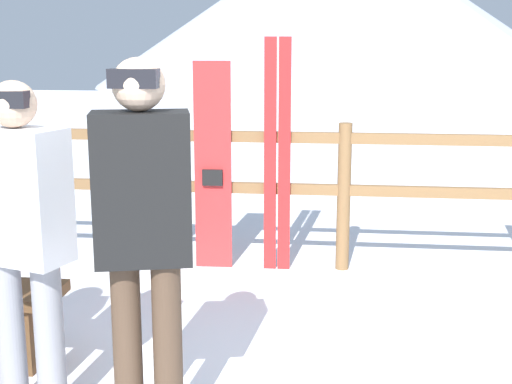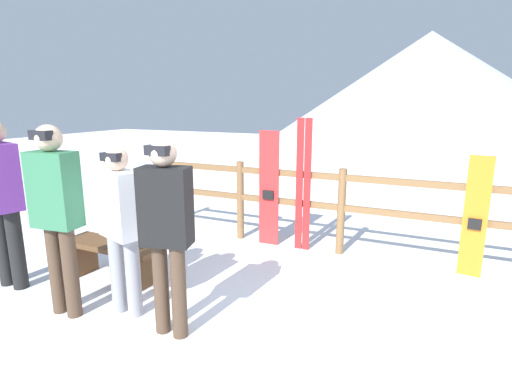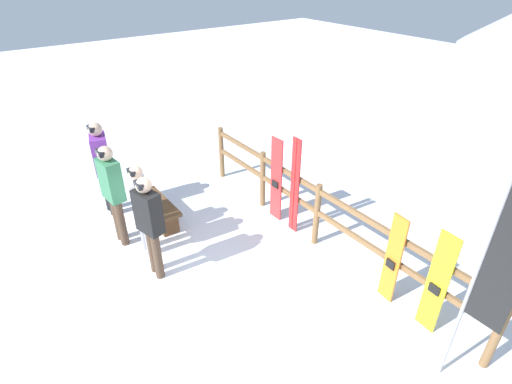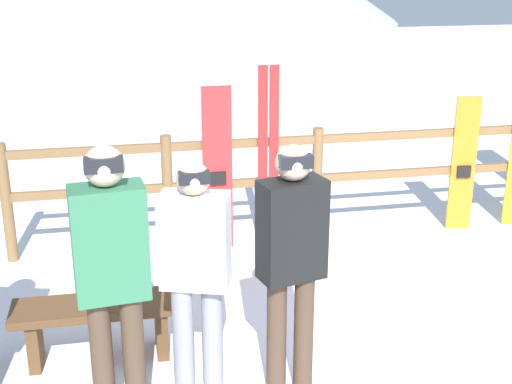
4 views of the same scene
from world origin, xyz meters
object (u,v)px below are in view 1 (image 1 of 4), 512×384
person_white (22,229)px  ski_pair_red (277,156)px  snowboard_red (213,167)px  person_black (143,223)px

person_white → ski_pair_red: bearing=67.4°
snowboard_red → ski_pair_red: size_ratio=0.90×
ski_pair_red → snowboard_red: bearing=-179.6°
person_black → person_white: bearing=169.6°
person_black → snowboard_red: 2.38m
snowboard_red → person_black: bearing=-87.1°
person_white → snowboard_red: size_ratio=0.99×
person_black → snowboard_red: person_black is taller
person_black → ski_pair_red: (0.36, 2.37, -0.10)m
person_white → person_black: 0.59m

